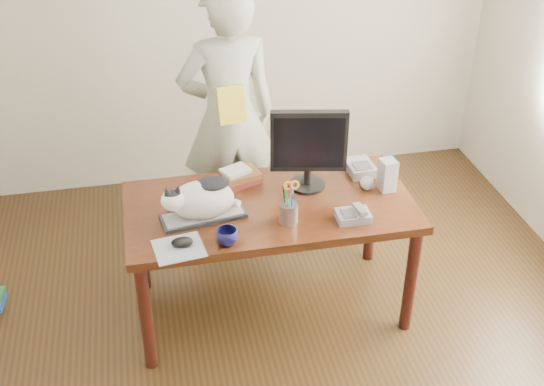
{
  "coord_description": "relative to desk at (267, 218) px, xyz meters",
  "views": [
    {
      "loc": [
        -0.63,
        -2.5,
        2.82
      ],
      "look_at": [
        0.0,
        0.55,
        0.85
      ],
      "focal_mm": 45.0,
      "sensor_mm": 36.0,
      "label": 1
    }
  ],
  "objects": [
    {
      "name": "mousepad",
      "position": [
        -0.53,
        -0.39,
        0.15
      ],
      "size": [
        0.27,
        0.25,
        0.01
      ],
      "rotation": [
        0.0,
        0.0,
        0.14
      ],
      "color": "#A2A7AD",
      "rests_on": "desk"
    },
    {
      "name": "mouse",
      "position": [
        -0.51,
        -0.37,
        0.17
      ],
      "size": [
        0.12,
        0.09,
        0.04
      ],
      "rotation": [
        0.0,
        0.0,
        0.14
      ],
      "color": "black",
      "rests_on": "mousepad"
    },
    {
      "name": "book_stack",
      "position": [
        -0.13,
        0.18,
        0.19
      ],
      "size": [
        0.28,
        0.24,
        0.09
      ],
      "rotation": [
        0.0,
        0.0,
        0.3
      ],
      "color": "#4E1614",
      "rests_on": "desk"
    },
    {
      "name": "monitor",
      "position": [
        0.24,
        0.04,
        0.42
      ],
      "size": [
        0.43,
        0.25,
        0.48
      ],
      "rotation": [
        0.0,
        0.0,
        -0.2
      ],
      "color": "black",
      "rests_on": "desk"
    },
    {
      "name": "baseball",
      "position": [
        0.57,
        -0.04,
        0.19
      ],
      "size": [
        0.08,
        0.08,
        0.08
      ],
      "rotation": [
        0.0,
        0.0,
        -0.22
      ],
      "color": "beige",
      "rests_on": "desk"
    },
    {
      "name": "person",
      "position": [
        -0.1,
        0.77,
        0.28
      ],
      "size": [
        0.68,
        0.49,
        1.77
      ],
      "primitive_type": "imported",
      "rotation": [
        0.0,
        0.0,
        3.24
      ],
      "color": "silver",
      "rests_on": "ground"
    },
    {
      "name": "pen_cup",
      "position": [
        0.06,
        -0.27,
        0.22
      ],
      "size": [
        0.11,
        0.1,
        0.26
      ],
      "rotation": [
        0.0,
        0.0,
        -0.01
      ],
      "color": "gray",
      "rests_on": "desk"
    },
    {
      "name": "keyboard",
      "position": [
        -0.38,
        -0.15,
        0.16
      ],
      "size": [
        0.47,
        0.24,
        0.03
      ],
      "rotation": [
        0.0,
        0.0,
        0.15
      ],
      "color": "black",
      "rests_on": "desk"
    },
    {
      "name": "cat",
      "position": [
        -0.39,
        -0.15,
        0.28
      ],
      "size": [
        0.44,
        0.27,
        0.25
      ],
      "rotation": [
        0.0,
        0.0,
        0.15
      ],
      "color": "white",
      "rests_on": "keyboard"
    },
    {
      "name": "phone",
      "position": [
        0.41,
        -0.32,
        0.17
      ],
      "size": [
        0.18,
        0.15,
        0.08
      ],
      "rotation": [
        0.0,
        0.0,
        -0.02
      ],
      "color": "slate",
      "rests_on": "desk"
    },
    {
      "name": "coffee_mug",
      "position": [
        -0.29,
        -0.4,
        0.19
      ],
      "size": [
        0.15,
        0.15,
        0.09
      ],
      "primitive_type": "imported",
      "rotation": [
        0.0,
        0.0,
        0.54
      ],
      "color": "#0E0E38",
      "rests_on": "desk"
    },
    {
      "name": "room",
      "position": [
        0.0,
        -0.68,
        0.75
      ],
      "size": [
        4.5,
        4.5,
        4.5
      ],
      "color": "black",
      "rests_on": "ground"
    },
    {
      "name": "held_book",
      "position": [
        -0.1,
        0.6,
        0.45
      ],
      "size": [
        0.18,
        0.12,
        0.23
      ],
      "rotation": [
        0.0,
        0.0,
        0.1
      ],
      "color": "yellow",
      "rests_on": "person"
    },
    {
      "name": "speaker",
      "position": [
        0.68,
        -0.07,
        0.24
      ],
      "size": [
        0.09,
        0.1,
        0.19
      ],
      "rotation": [
        0.0,
        0.0,
        0.12
      ],
      "color": "#949496",
      "rests_on": "desk"
    },
    {
      "name": "desk",
      "position": [
        0.0,
        0.0,
        0.0
      ],
      "size": [
        1.6,
        0.8,
        0.75
      ],
      "color": "black",
      "rests_on": "ground"
    },
    {
      "name": "calculator",
      "position": [
        0.59,
        0.15,
        0.18
      ],
      "size": [
        0.16,
        0.21,
        0.06
      ],
      "rotation": [
        0.0,
        0.0,
        0.04
      ],
      "color": "slate",
      "rests_on": "desk"
    }
  ]
}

